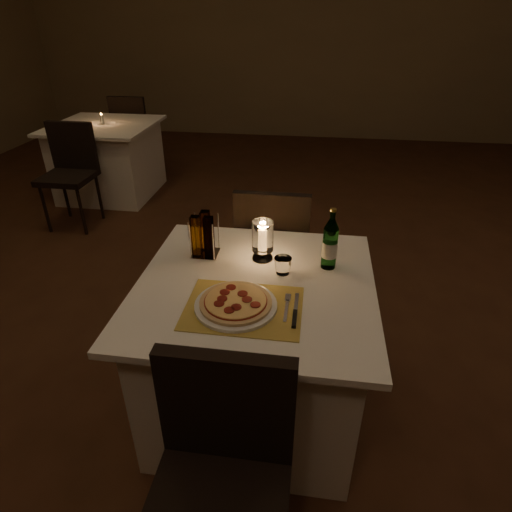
# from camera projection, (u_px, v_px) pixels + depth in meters

# --- Properties ---
(floor) EXTENTS (8.00, 10.00, 0.02)m
(floor) POSITION_uv_depth(u_px,v_px,m) (243.00, 357.00, 2.48)
(floor) COLOR #4B2918
(floor) RESTS_ON ground
(wall_back) EXTENTS (8.00, 0.02, 3.00)m
(wall_back) POSITION_uv_depth(u_px,v_px,m) (301.00, 29.00, 6.02)
(wall_back) COLOR #8D7652
(wall_back) RESTS_ON ground
(main_table) EXTENTS (1.00, 1.00, 0.74)m
(main_table) POSITION_uv_depth(u_px,v_px,m) (255.00, 348.00, 1.99)
(main_table) COLOR white
(main_table) RESTS_ON ground
(chair_near) EXTENTS (0.42, 0.42, 0.90)m
(chair_near) POSITION_uv_depth(u_px,v_px,m) (221.00, 466.00, 1.29)
(chair_near) COLOR black
(chair_near) RESTS_ON ground
(chair_far) EXTENTS (0.42, 0.42, 0.90)m
(chair_far) POSITION_uv_depth(u_px,v_px,m) (273.00, 243.00, 2.51)
(chair_far) COLOR black
(chair_far) RESTS_ON ground
(placemat) EXTENTS (0.45, 0.34, 0.00)m
(placemat) POSITION_uv_depth(u_px,v_px,m) (244.00, 308.00, 1.65)
(placemat) COLOR gold
(placemat) RESTS_ON main_table
(plate) EXTENTS (0.32, 0.32, 0.01)m
(plate) POSITION_uv_depth(u_px,v_px,m) (236.00, 305.00, 1.65)
(plate) COLOR white
(plate) RESTS_ON placemat
(pizza) EXTENTS (0.28, 0.28, 0.02)m
(pizza) POSITION_uv_depth(u_px,v_px,m) (236.00, 302.00, 1.64)
(pizza) COLOR #D8B77F
(pizza) RESTS_ON plate
(fork) EXTENTS (0.02, 0.18, 0.00)m
(fork) POSITION_uv_depth(u_px,v_px,m) (287.00, 305.00, 1.66)
(fork) COLOR silver
(fork) RESTS_ON placemat
(knife) EXTENTS (0.02, 0.22, 0.01)m
(knife) POSITION_uv_depth(u_px,v_px,m) (295.00, 315.00, 1.60)
(knife) COLOR black
(knife) RESTS_ON placemat
(tumbler) EXTENTS (0.08, 0.08, 0.08)m
(tumbler) POSITION_uv_depth(u_px,v_px,m) (283.00, 266.00, 1.85)
(tumbler) COLOR white
(tumbler) RESTS_ON main_table
(water_bottle) EXTENTS (0.07, 0.07, 0.28)m
(water_bottle) POSITION_uv_depth(u_px,v_px,m) (330.00, 244.00, 1.86)
(water_bottle) COLOR #559852
(water_bottle) RESTS_ON main_table
(hurricane_candle) EXTENTS (0.10, 0.10, 0.19)m
(hurricane_candle) POSITION_uv_depth(u_px,v_px,m) (263.00, 237.00, 1.92)
(hurricane_candle) COLOR white
(hurricane_candle) RESTS_ON main_table
(cruet_caddy) EXTENTS (0.12, 0.12, 0.21)m
(cruet_caddy) POSITION_uv_depth(u_px,v_px,m) (204.00, 237.00, 1.96)
(cruet_caddy) COLOR white
(cruet_caddy) RESTS_ON main_table
(neighbor_table_left) EXTENTS (1.00, 1.00, 0.74)m
(neighbor_table_left) POSITION_uv_depth(u_px,v_px,m) (109.00, 160.00, 4.48)
(neighbor_table_left) COLOR white
(neighbor_table_left) RESTS_ON ground
(neighbor_chair_la) EXTENTS (0.42, 0.42, 0.90)m
(neighbor_chair_la) POSITION_uv_depth(u_px,v_px,m) (70.00, 165.00, 3.78)
(neighbor_chair_la) COLOR black
(neighbor_chair_la) RESTS_ON ground
(neighbor_chair_lb) EXTENTS (0.42, 0.42, 0.90)m
(neighbor_chair_lb) POSITION_uv_depth(u_px,v_px,m) (133.00, 127.00, 5.00)
(neighbor_chair_lb) COLOR black
(neighbor_chair_lb) RESTS_ON ground
(neighbor_candle_left) EXTENTS (0.03, 0.03, 0.11)m
(neighbor_candle_left) POSITION_uv_depth(u_px,v_px,m) (102.00, 119.00, 4.27)
(neighbor_candle_left) COLOR white
(neighbor_candle_left) RESTS_ON neighbor_table_left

